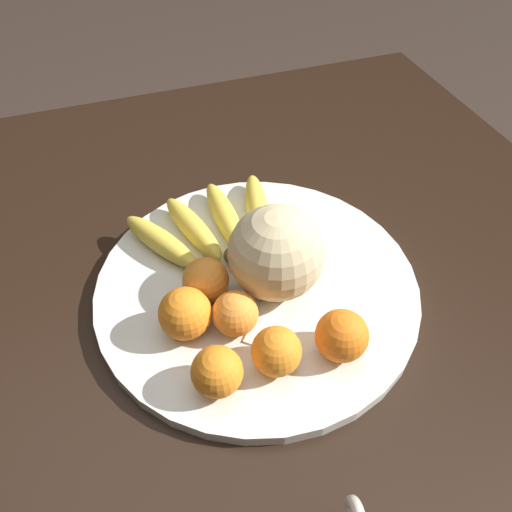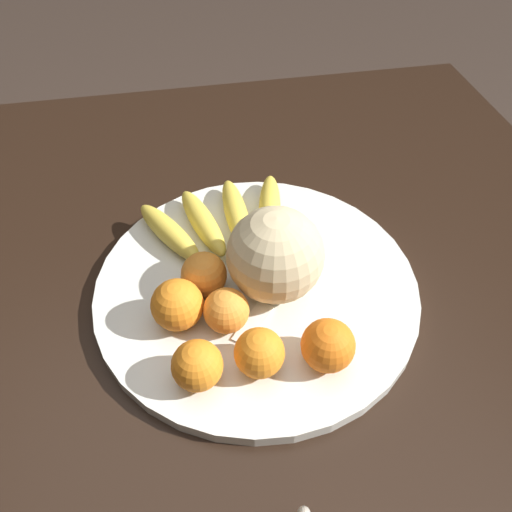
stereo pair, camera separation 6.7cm
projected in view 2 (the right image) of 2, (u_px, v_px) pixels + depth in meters
name	position (u px, v px, depth m)	size (l,w,h in m)	color
ground_plane	(265.00, 479.00, 1.28)	(12.00, 12.00, 0.00)	#382B23
kitchen_table	(270.00, 327.00, 0.80)	(1.23, 1.15, 0.77)	black
fruit_bowl	(256.00, 284.00, 0.72)	(0.46, 0.46, 0.02)	silver
melon	(274.00, 255.00, 0.65)	(0.13, 0.13, 0.13)	beige
banana_bunch	(221.00, 219.00, 0.77)	(0.18, 0.25, 0.04)	brown
orange_front_left	(259.00, 353.00, 0.59)	(0.06, 0.06, 0.06)	orange
orange_front_right	(204.00, 274.00, 0.68)	(0.06, 0.06, 0.06)	orange
orange_mid_center	(328.00, 345.00, 0.60)	(0.07, 0.07, 0.07)	orange
orange_back_left	(197.00, 365.00, 0.58)	(0.06, 0.06, 0.06)	orange
orange_back_right	(177.00, 305.00, 0.64)	(0.07, 0.07, 0.07)	orange
orange_top_small	(226.00, 311.00, 0.64)	(0.06, 0.06, 0.06)	orange
produce_tag	(253.00, 323.00, 0.66)	(0.07, 0.06, 0.00)	white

